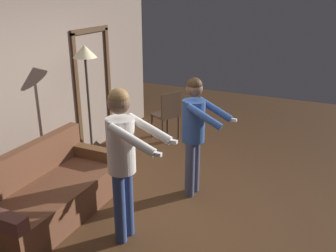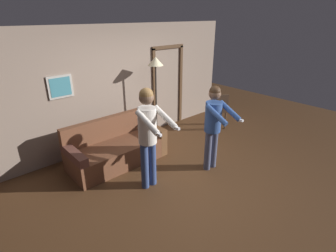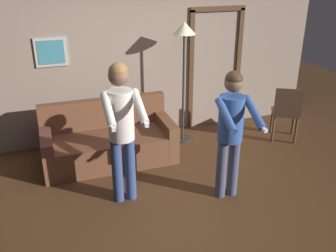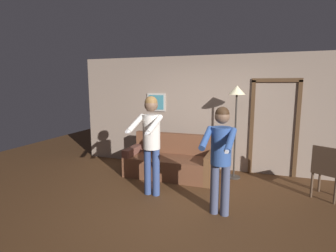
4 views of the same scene
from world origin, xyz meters
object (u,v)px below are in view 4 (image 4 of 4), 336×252
at_px(person_standing_left, 151,136).
at_px(dining_chair_distant, 327,169).
at_px(person_standing_right, 221,151).
at_px(torchiere_lamp, 237,101).
at_px(couch, 171,163).

bearing_deg(person_standing_left, dining_chair_distant, 15.88).
height_order(person_standing_left, person_standing_right, person_standing_left).
bearing_deg(torchiere_lamp, person_standing_right, -92.00).
bearing_deg(person_standing_left, couch, 89.38).
bearing_deg(torchiere_lamp, couch, -167.07).
distance_m(torchiere_lamp, dining_chair_distant, 2.00).
relative_size(person_standing_left, person_standing_right, 1.07).
relative_size(person_standing_right, dining_chair_distant, 1.76).
distance_m(torchiere_lamp, person_standing_left, 1.98).
relative_size(couch, person_standing_left, 1.08).
relative_size(couch, person_standing_right, 1.16).
xyz_separation_m(couch, torchiere_lamp, (1.29, 0.30, 1.34)).
height_order(person_standing_right, dining_chair_distant, person_standing_right).
relative_size(couch, dining_chair_distant, 2.04).
relative_size(person_standing_left, dining_chair_distant, 1.89).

